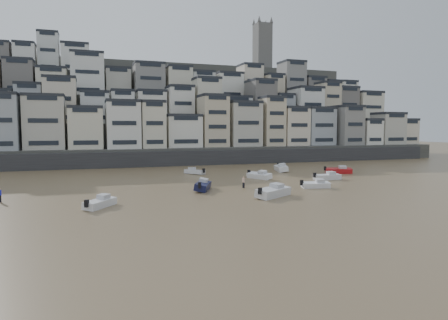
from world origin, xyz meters
name	(u,v)px	position (x,y,z in m)	size (l,w,h in m)	color
ground	(254,244)	(0.00, 0.00, 0.00)	(400.00, 400.00, 0.00)	olive
harbor_wall	(185,158)	(10.00, 65.00, 1.75)	(140.00, 3.00, 3.50)	#38383A
hillside	(171,116)	(14.73, 104.84, 13.01)	(141.04, 66.00, 50.00)	#4C4C47
boat_b	(316,184)	(20.04, 23.43, 0.63)	(4.63, 1.52, 1.26)	white
boat_g	(339,170)	(34.64, 38.60, 0.75)	(5.52, 1.81, 1.51)	#AB1518
boat_e	(259,175)	(16.52, 36.07, 0.71)	(5.19, 1.70, 1.42)	white
boat_a	(273,190)	(10.69, 18.55, 0.88)	(6.42, 2.10, 1.75)	silver
boat_d	(327,176)	(27.14, 31.15, 0.72)	(5.31, 1.74, 1.45)	silver
boat_i	(281,167)	(25.69, 45.72, 0.87)	(6.36, 2.08, 1.74)	silver
boat_j	(100,201)	(-10.72, 18.72, 0.69)	(5.06, 1.66, 1.38)	silver
boat_h	(195,171)	(7.65, 46.82, 0.64)	(4.72, 1.55, 1.29)	silver
boat_c	(203,185)	(3.66, 27.02, 0.79)	(5.76, 1.89, 1.57)	#12163B
person_blue	(0,195)	(-22.00, 25.88, 0.87)	(0.44, 0.44, 1.74)	#1A1FC3
person_pink	(244,182)	(9.96, 27.08, 0.87)	(0.44, 0.44, 1.74)	#CBA28F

